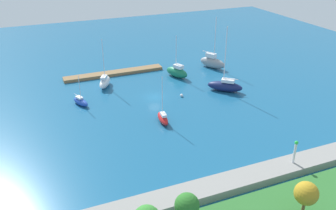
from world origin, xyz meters
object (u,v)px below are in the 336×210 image
sailboat_navy_along_channel (225,86)px  harbor_beacon (295,150)px  park_tree_west (187,205)px  sailboat_red_west_end (163,118)px  sailboat_gray_mid_basin (212,62)px  sailboat_green_lone_north (177,72)px  pier_dock (114,73)px  park_tree_midwest (306,193)px  sailboat_white_center_basin (105,82)px  mooring_buoy_white (182,95)px  sailboat_blue_east_end (81,101)px

sailboat_navy_along_channel → harbor_beacon: bearing=120.6°
park_tree_west → sailboat_red_west_end: size_ratio=0.62×
sailboat_gray_mid_basin → sailboat_green_lone_north: 11.49m
sailboat_green_lone_north → pier_dock: bearing=37.6°
park_tree_midwest → park_tree_west: bearing=-8.9°
sailboat_navy_along_channel → sailboat_white_center_basin: sailboat_navy_along_channel is taller
park_tree_west → mooring_buoy_white: (-16.17, -36.77, -5.03)m
sailboat_red_west_end → sailboat_green_lone_north: sailboat_green_lone_north is taller
sailboat_green_lone_north → sailboat_red_west_end: bearing=126.0°
harbor_beacon → park_tree_west: size_ratio=0.66×
park_tree_midwest → sailboat_red_west_end: size_ratio=0.49×
park_tree_west → sailboat_red_west_end: sailboat_red_west_end is taller
sailboat_green_lone_north → park_tree_midwest: bearing=150.2°
harbor_beacon → sailboat_gray_mid_basin: sailboat_gray_mid_basin is taller
park_tree_midwest → sailboat_red_west_end: sailboat_red_west_end is taller
park_tree_west → sailboat_navy_along_channel: size_ratio=0.39×
harbor_beacon → sailboat_green_lone_north: sailboat_green_lone_north is taller
sailboat_navy_along_channel → sailboat_blue_east_end: size_ratio=2.23×
mooring_buoy_white → sailboat_gray_mid_basin: bearing=-137.8°
sailboat_navy_along_channel → park_tree_midwest: bearing=114.6°
sailboat_blue_east_end → sailboat_white_center_basin: (-6.87, -7.41, 0.46)m
pier_dock → sailboat_red_west_end: 27.93m
pier_dock → sailboat_navy_along_channel: 28.18m
sailboat_blue_east_end → park_tree_west: bearing=-16.8°
park_tree_midwest → sailboat_navy_along_channel: 40.03m
harbor_beacon → sailboat_blue_east_end: bearing=-53.8°
sailboat_gray_mid_basin → sailboat_blue_east_end: size_ratio=2.03×
mooring_buoy_white → park_tree_west: bearing=66.3°
park_tree_west → sailboat_red_west_end: bearing=-106.4°
harbor_beacon → sailboat_white_center_basin: (18.46, -41.96, -2.17)m
sailboat_gray_mid_basin → sailboat_navy_along_channel: sailboat_navy_along_channel is taller
mooring_buoy_white → harbor_beacon: bearing=98.4°
park_tree_west → sailboat_white_center_basin: 48.72m
sailboat_gray_mid_basin → sailboat_blue_east_end: bearing=-103.4°
park_tree_midwest → sailboat_red_west_end: 30.74m
sailboat_blue_east_end → sailboat_white_center_basin: sailboat_white_center_basin is taller
pier_dock → sailboat_white_center_basin: 8.03m
harbor_beacon → mooring_buoy_white: 30.72m
park_tree_midwest → sailboat_blue_east_end: size_ratio=0.68×
park_tree_midwest → sailboat_blue_east_end: (19.37, -43.39, -3.34)m
park_tree_west → pier_dock: bearing=-96.3°
sailboat_navy_along_channel → sailboat_red_west_end: 20.06m
park_tree_west → mooring_buoy_white: park_tree_west is taller
harbor_beacon → mooring_buoy_white: (4.45, -30.24, -3.06)m
sailboat_gray_mid_basin → mooring_buoy_white: 20.28m
park_tree_west → sailboat_navy_along_channel: (-26.40, -35.87, -4.08)m
park_tree_west → sailboat_navy_along_channel: sailboat_navy_along_channel is taller
park_tree_midwest → harbor_beacon: bearing=-124.0°
park_tree_west → sailboat_white_center_basin: sailboat_white_center_basin is taller
harbor_beacon → sailboat_navy_along_channel: (-5.78, -29.34, -2.11)m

